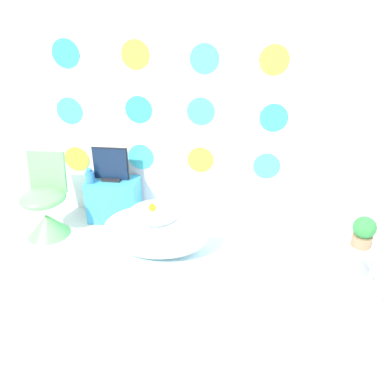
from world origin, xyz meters
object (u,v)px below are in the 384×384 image
at_px(bathtub, 156,231).
at_px(chair, 46,210).
at_px(tv, 111,166).
at_px(vase, 90,177).
at_px(potted_plant_left, 364,231).

distance_m(bathtub, chair, 1.14).
bearing_deg(chair, tv, 33.33).
bearing_deg(vase, tv, 23.53).
xyz_separation_m(bathtub, tv, (-0.56, 0.55, 0.39)).
xyz_separation_m(chair, vase, (0.37, 0.28, 0.25)).
height_order(tv, potted_plant_left, tv).
height_order(tv, vase, tv).
xyz_separation_m(chair, tv, (0.56, 0.37, 0.34)).
bearing_deg(tv, vase, -156.47).
relative_size(bathtub, vase, 6.47).
height_order(bathtub, potted_plant_left, potted_plant_left).
relative_size(chair, vase, 5.44).
height_order(bathtub, chair, chair).
height_order(vase, potted_plant_left, potted_plant_left).
bearing_deg(chair, vase, 37.84).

